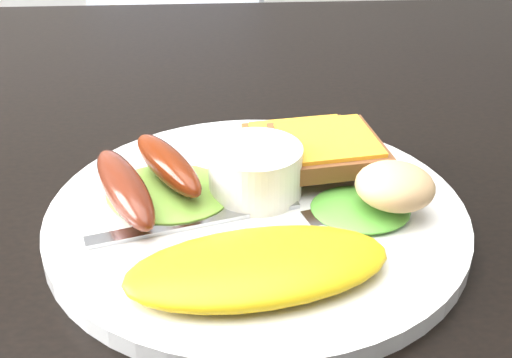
{
  "coord_description": "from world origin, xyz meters",
  "views": [
    {
      "loc": [
        0.06,
        -0.54,
        1.03
      ],
      "look_at": [
        0.08,
        -0.12,
        0.78
      ],
      "focal_mm": 50.0,
      "sensor_mm": 36.0,
      "label": 1
    }
  ],
  "objects_px": {
    "person": "(94,39)",
    "dining_chair": "(170,46)",
    "dining_table": "(155,162)",
    "plate": "(257,219)"
  },
  "relations": [
    {
      "from": "dining_table",
      "to": "plate",
      "type": "relative_size",
      "value": 4.16
    },
    {
      "from": "person",
      "to": "plate",
      "type": "xyz_separation_m",
      "value": [
        0.2,
        -0.58,
        0.07
      ]
    },
    {
      "from": "dining_table",
      "to": "person",
      "type": "xyz_separation_m",
      "value": [
        -0.12,
        0.45,
        -0.04
      ]
    },
    {
      "from": "person",
      "to": "dining_table",
      "type": "bearing_deg",
      "value": 82.03
    },
    {
      "from": "dining_table",
      "to": "dining_chair",
      "type": "relative_size",
      "value": 2.51
    },
    {
      "from": "person",
      "to": "dining_chair",
      "type": "bearing_deg",
      "value": -118.76
    },
    {
      "from": "dining_chair",
      "to": "person",
      "type": "xyz_separation_m",
      "value": [
        -0.07,
        -0.63,
        0.24
      ]
    },
    {
      "from": "dining_table",
      "to": "plate",
      "type": "bearing_deg",
      "value": -58.87
    },
    {
      "from": "dining_table",
      "to": "person",
      "type": "height_order",
      "value": "person"
    },
    {
      "from": "dining_table",
      "to": "dining_chair",
      "type": "bearing_deg",
      "value": 92.84
    }
  ]
}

